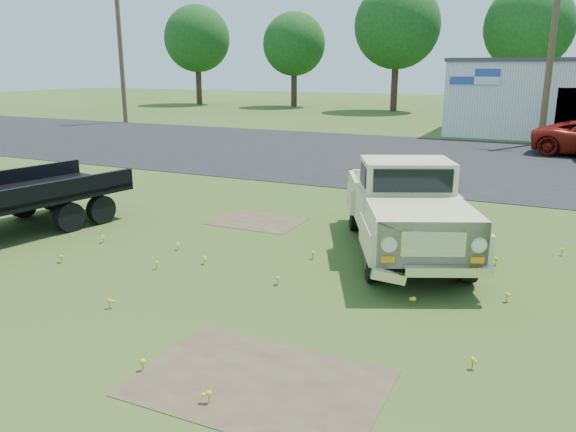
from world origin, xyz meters
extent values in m
plane|color=#314D19|center=(0.00, 0.00, 0.00)|extent=(140.00, 140.00, 0.00)
cube|color=black|center=(0.00, 15.00, 0.00)|extent=(90.00, 14.00, 0.02)
cube|color=#4A3827|center=(1.50, -3.00, 0.00)|extent=(3.00, 2.00, 0.01)
cube|color=#4A3827|center=(-2.00, 3.50, 0.00)|extent=(2.20, 1.60, 0.01)
cube|color=white|center=(0.50, 22.95, 3.20)|extent=(2.50, 0.08, 0.80)
cylinder|color=#4C3B23|center=(-22.00, 22.00, 4.50)|extent=(0.30, 0.30, 9.00)
cylinder|color=#4C3B23|center=(4.00, 22.00, 4.50)|extent=(0.30, 0.30, 9.00)
cylinder|color=#3D281B|center=(-28.00, 40.00, 1.80)|extent=(0.56, 0.56, 3.60)
sphere|color=#124014|center=(-28.00, 40.00, 6.32)|extent=(6.40, 6.40, 6.40)
cylinder|color=#3D281B|center=(-18.00, 41.00, 1.62)|extent=(0.56, 0.56, 3.24)
sphere|color=#124014|center=(-18.00, 41.00, 5.69)|extent=(5.76, 5.76, 5.76)
cylinder|color=#3D281B|center=(-8.00, 39.50, 1.98)|extent=(0.56, 0.56, 3.96)
sphere|color=#124014|center=(-8.00, 39.50, 6.95)|extent=(7.04, 7.04, 7.04)
cylinder|color=#3D281B|center=(2.00, 40.50, 1.89)|extent=(0.56, 0.56, 3.78)
sphere|color=#124014|center=(2.00, 40.50, 6.64)|extent=(6.72, 6.72, 6.72)
camera|label=1|loc=(4.38, -8.35, 3.74)|focal=35.00mm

